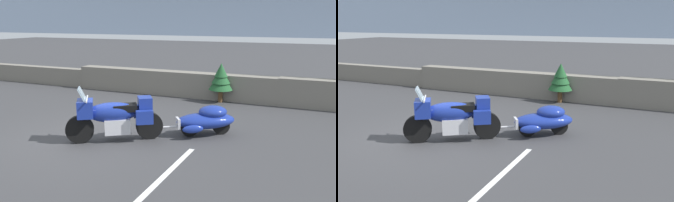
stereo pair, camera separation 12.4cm
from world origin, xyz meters
TOP-DOWN VIEW (x-y plane):
  - ground_plane at (0.00, 0.00)m, footprint 80.00×80.00m
  - stone_guard_wall at (1.18, 5.53)m, footprint 24.00×0.61m
  - distant_ridgeline at (0.00, 95.57)m, footprint 240.00×80.00m
  - touring_motorcycle at (0.86, 0.10)m, footprint 1.98×1.52m
  - car_shaped_trailer at (2.73, 1.38)m, footprint 2.02×1.54m
  - pine_sapling_near at (2.08, 5.10)m, footprint 0.85×0.85m
  - parking_stripe_marker at (2.76, -1.50)m, footprint 0.12×3.60m

SIDE VIEW (x-z plane):
  - ground_plane at x=0.00m, z-range 0.00..0.00m
  - parking_stripe_marker at x=2.76m, z-range 0.00..0.01m
  - car_shaped_trailer at x=2.73m, z-range 0.03..0.79m
  - stone_guard_wall at x=1.18m, z-range -0.03..0.93m
  - touring_motorcycle at x=0.86m, z-range -0.04..1.29m
  - pine_sapling_near at x=2.08m, z-range 0.17..1.56m
  - distant_ridgeline at x=0.00m, z-range 0.00..16.00m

